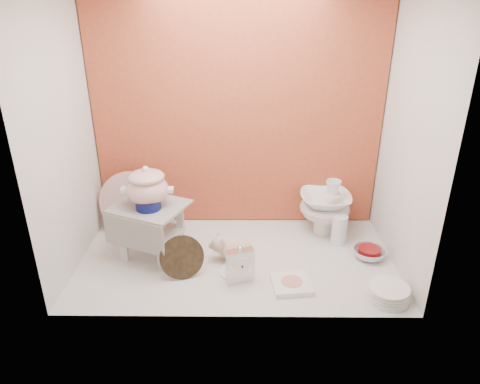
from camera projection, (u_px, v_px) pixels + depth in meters
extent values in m
plane|color=silver|center=(237.00, 259.00, 2.57)|extent=(1.80, 1.80, 0.00)
cube|color=#BB4E2E|center=(237.00, 111.00, 2.72)|extent=(1.80, 0.06, 1.50)
cube|color=silver|center=(61.00, 135.00, 2.27)|extent=(0.06, 1.00, 1.50)
cube|color=silver|center=(412.00, 136.00, 2.25)|extent=(0.06, 1.00, 1.50)
cylinder|color=#090E4A|center=(148.00, 204.00, 2.43)|extent=(0.18, 0.18, 0.05)
imported|color=white|center=(158.00, 212.00, 2.87)|extent=(0.27, 0.27, 0.23)
cube|color=silver|center=(240.00, 265.00, 2.33)|extent=(0.15, 0.09, 0.21)
ellipsoid|color=#C7A68C|center=(236.00, 249.00, 2.53)|extent=(0.30, 0.26, 0.15)
cylinder|color=white|center=(237.00, 272.00, 2.45)|extent=(0.25, 0.25, 0.01)
imported|color=white|center=(237.00, 264.00, 2.42)|extent=(0.12, 0.12, 0.09)
cube|color=white|center=(292.00, 284.00, 2.33)|extent=(0.22, 0.22, 0.03)
cylinder|color=white|center=(388.00, 293.00, 2.23)|extent=(0.28, 0.28, 0.07)
imported|color=silver|center=(369.00, 253.00, 2.57)|extent=(0.21, 0.21, 0.06)
cylinder|color=silver|center=(339.00, 230.00, 2.70)|extent=(0.12, 0.12, 0.19)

